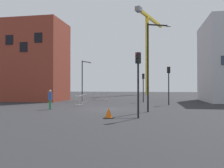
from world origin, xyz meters
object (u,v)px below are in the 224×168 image
traffic_light_near (143,83)px  pedestrian_walking (50,98)px  construction_crane (148,40)px  traffic_cone_by_barrier (109,113)px  traffic_light_median (138,74)px  streetlamp_short (84,76)px  streetlamp_tall (151,59)px  traffic_light_island (169,79)px

traffic_light_near → pedestrian_walking: bearing=-123.2°
construction_crane → traffic_cone_by_barrier: (-1.08, -47.97, -14.15)m
traffic_light_median → traffic_light_near: (-0.46, 16.20, -0.26)m
streetlamp_short → traffic_light_near: streetlamp_short is taller
traffic_light_median → traffic_cone_by_barrier: size_ratio=6.39×
construction_crane → streetlamp_tall: (1.52, -43.66, -10.23)m
construction_crane → traffic_light_island: construction_crane is taller
traffic_light_island → traffic_light_median: bearing=-102.0°
construction_crane → traffic_light_island: bearing=-84.7°
traffic_light_island → pedestrian_walking: traffic_light_island is taller
construction_crane → traffic_cone_by_barrier: construction_crane is taller
traffic_light_island → traffic_light_near: bearing=125.5°
traffic_light_island → traffic_cone_by_barrier: size_ratio=6.50×
construction_crane → pedestrian_walking: bearing=-99.6°
streetlamp_tall → traffic_light_island: streetlamp_tall is taller
construction_crane → traffic_cone_by_barrier: bearing=-91.3°
streetlamp_short → traffic_light_near: (8.24, -0.42, -0.94)m
streetlamp_tall → traffic_light_median: 4.43m
traffic_light_median → pedestrian_walking: bearing=150.4°
construction_crane → traffic_cone_by_barrier: 50.02m
streetlamp_short → traffic_light_island: streetlamp_short is taller
traffic_cone_by_barrier → traffic_light_median: bearing=5.9°
construction_crane → traffic_light_near: bearing=-89.4°
streetlamp_short → traffic_light_island: 12.20m
streetlamp_short → traffic_light_median: streetlamp_short is taller
construction_crane → traffic_light_median: construction_crane is taller
streetlamp_tall → streetlamp_short: streetlamp_tall is taller
streetlamp_short → pedestrian_walking: size_ratio=3.23×
traffic_light_median → pedestrian_walking: (-8.08, 4.58, -1.77)m
traffic_light_median → pedestrian_walking: traffic_light_median is taller
streetlamp_tall → traffic_light_median: size_ratio=1.70×
construction_crane → pedestrian_walking: construction_crane is taller
traffic_light_island → traffic_cone_by_barrier: bearing=-109.9°
streetlamp_tall → traffic_cone_by_barrier: bearing=-121.1°
traffic_light_median → traffic_light_near: traffic_light_median is taller
traffic_light_median → streetlamp_tall: bearing=79.8°
construction_crane → streetlamp_short: construction_crane is taller
streetlamp_tall → pedestrian_walking: size_ratio=4.05×
traffic_light_median → traffic_light_island: size_ratio=0.98×
streetlamp_short → traffic_cone_by_barrier: (6.84, -16.82, -3.17)m
streetlamp_tall → traffic_cone_by_barrier: (-2.60, -4.31, -3.92)m
construction_crane → streetlamp_tall: size_ratio=2.99×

